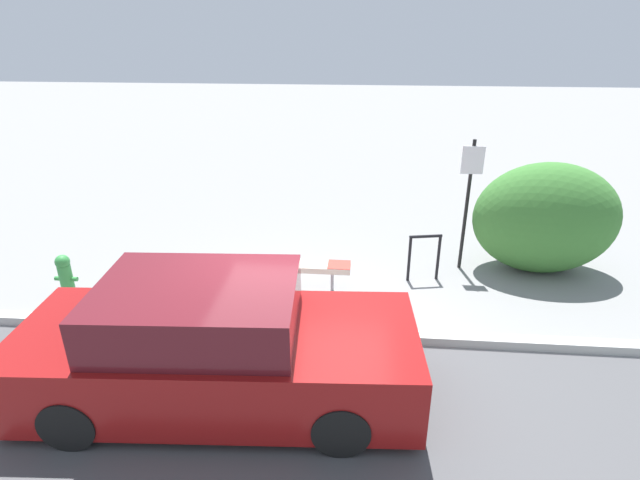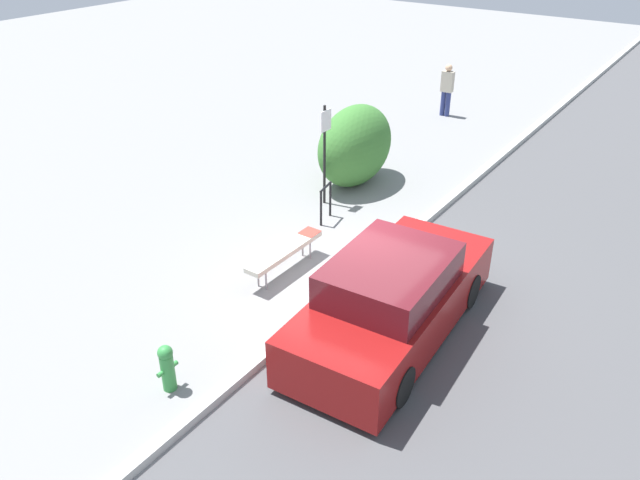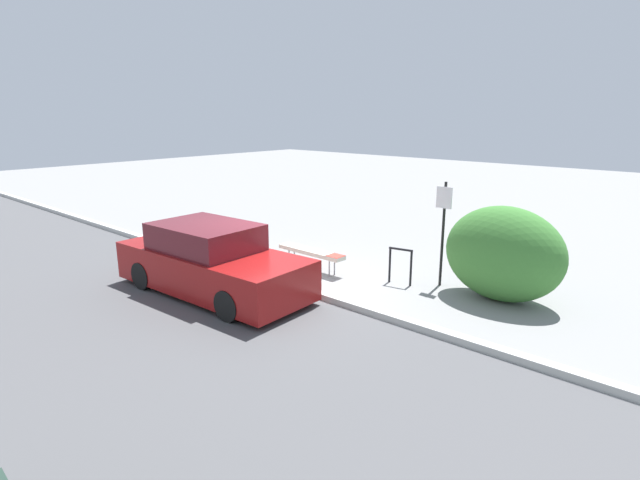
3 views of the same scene
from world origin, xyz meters
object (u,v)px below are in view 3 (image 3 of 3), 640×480
Objects in this scene: bench at (311,252)px; bike_rack at (400,262)px; parked_car_near at (211,262)px; sign_post at (443,224)px; fire_hydrant at (206,235)px.

bike_rack reaches higher than bench.
parked_car_near is at bearing -100.88° from bench.
sign_post reaches higher than parked_car_near.
bike_rack is 0.18× the size of parked_car_near.
bike_rack is at bearing 46.08° from parked_car_near.
fire_hydrant is (-3.47, -0.56, -0.04)m from bench.
sign_post is 3.01× the size of fire_hydrant.
parked_car_near is (2.95, -1.98, 0.26)m from fire_hydrant.
sign_post is at bearing 35.77° from bike_rack.
bench is 2.33× the size of bike_rack.
sign_post is at bearing 14.48° from fire_hydrant.
bike_rack is 1.08× the size of fire_hydrant.
sign_post is 0.51× the size of parked_car_near.
sign_post reaches higher than bike_rack.
parked_car_near reaches higher than fire_hydrant.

